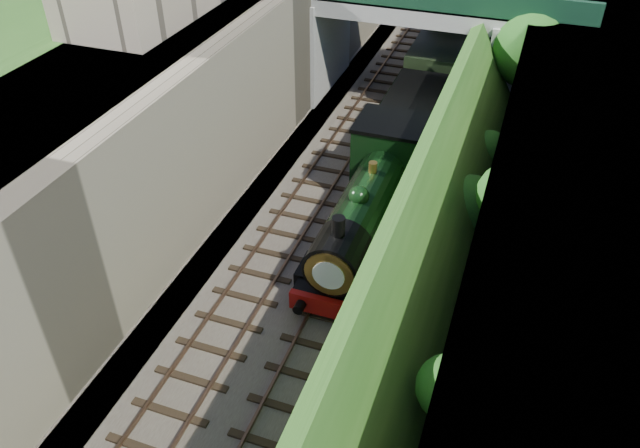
{
  "coord_description": "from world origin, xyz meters",
  "views": [
    {
      "loc": [
        6.01,
        -8.5,
        15.76
      ],
      "look_at": [
        0.0,
        8.33,
        2.31
      ],
      "focal_mm": 35.0,
      "sensor_mm": 36.0,
      "label": 1
    }
  ],
  "objects_px": {
    "tree": "(532,51)",
    "locomotive": "(370,205)",
    "tender": "(412,126)",
    "road_bridge": "(437,33)"
  },
  "relations": [
    {
      "from": "locomotive",
      "to": "tender",
      "type": "distance_m",
      "value": 7.37
    },
    {
      "from": "locomotive",
      "to": "tender",
      "type": "height_order",
      "value": "locomotive"
    },
    {
      "from": "tree",
      "to": "tender",
      "type": "relative_size",
      "value": 1.1
    },
    {
      "from": "road_bridge",
      "to": "locomotive",
      "type": "xyz_separation_m",
      "value": [
        0.26,
        -13.33,
        -2.18
      ]
    },
    {
      "from": "locomotive",
      "to": "tender",
      "type": "xyz_separation_m",
      "value": [
        -0.0,
        7.36,
        -0.27
      ]
    },
    {
      "from": "road_bridge",
      "to": "locomotive",
      "type": "bearing_deg",
      "value": -88.9
    },
    {
      "from": "tender",
      "to": "tree",
      "type": "bearing_deg",
      "value": 36.47
    },
    {
      "from": "tree",
      "to": "locomotive",
      "type": "relative_size",
      "value": 0.65
    },
    {
      "from": "locomotive",
      "to": "road_bridge",
      "type": "bearing_deg",
      "value": 91.1
    },
    {
      "from": "tree",
      "to": "tender",
      "type": "height_order",
      "value": "tree"
    }
  ]
}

